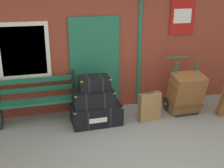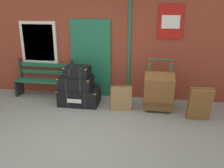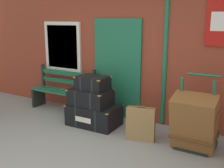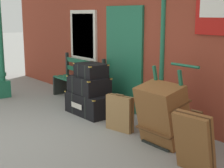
# 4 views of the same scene
# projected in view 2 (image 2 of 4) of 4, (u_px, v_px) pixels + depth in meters

# --- Properties ---
(ground_plane) EXTENTS (60.00, 60.00, 0.00)m
(ground_plane) POSITION_uv_depth(u_px,v_px,m) (73.00, 140.00, 4.64)
(ground_plane) COLOR gray
(brick_facade) EXTENTS (10.40, 0.35, 3.20)m
(brick_facade) POSITION_uv_depth(u_px,v_px,m) (100.00, 38.00, 6.57)
(brick_facade) COLOR brown
(brick_facade) RESTS_ON ground
(platform_bench) EXTENTS (1.60, 0.43, 1.01)m
(platform_bench) POSITION_uv_depth(u_px,v_px,m) (45.00, 80.00, 6.76)
(platform_bench) COLOR #1E6647
(platform_bench) RESTS_ON ground
(steamer_trunk_base) EXTENTS (1.02, 0.68, 0.43)m
(steamer_trunk_base) POSITION_uv_depth(u_px,v_px,m) (80.00, 96.00, 6.26)
(steamer_trunk_base) COLOR black
(steamer_trunk_base) RESTS_ON ground
(steamer_trunk_middle) EXTENTS (0.82, 0.56, 0.33)m
(steamer_trunk_middle) POSITION_uv_depth(u_px,v_px,m) (76.00, 83.00, 6.13)
(steamer_trunk_middle) COLOR black
(steamer_trunk_middle) RESTS_ON steamer_trunk_base
(steamer_trunk_top) EXTENTS (0.62, 0.47, 0.27)m
(steamer_trunk_top) POSITION_uv_depth(u_px,v_px,m) (78.00, 71.00, 6.06)
(steamer_trunk_top) COLOR black
(steamer_trunk_top) RESTS_ON steamer_trunk_middle
(porters_trolley) EXTENTS (0.71, 0.64, 1.19)m
(porters_trolley) POSITION_uv_depth(u_px,v_px,m) (158.00, 98.00, 6.01)
(porters_trolley) COLOR black
(porters_trolley) RESTS_ON ground
(large_brown_trunk) EXTENTS (0.70, 0.62, 0.96)m
(large_brown_trunk) POSITION_uv_depth(u_px,v_px,m) (159.00, 92.00, 5.78)
(large_brown_trunk) COLOR brown
(large_brown_trunk) RESTS_ON ground
(suitcase_brown) EXTENTS (0.52, 0.24, 0.64)m
(suitcase_brown) POSITION_uv_depth(u_px,v_px,m) (121.00, 98.00, 5.88)
(suitcase_brown) COLOR olive
(suitcase_brown) RESTS_ON ground
(suitcase_oxblood) EXTENTS (0.52, 0.36, 0.80)m
(suitcase_oxblood) POSITION_uv_depth(u_px,v_px,m) (200.00, 104.00, 5.32)
(suitcase_oxblood) COLOR brown
(suitcase_oxblood) RESTS_ON ground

